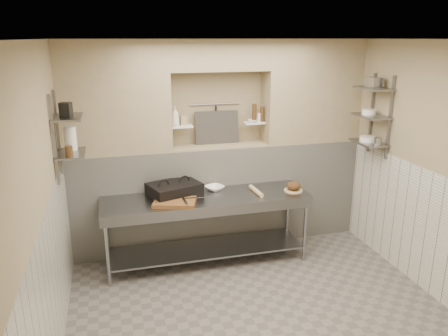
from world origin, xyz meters
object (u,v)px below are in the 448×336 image
object	(u,v)px
panini_press	(174,190)
bowl_alcove	(252,121)
jug_left	(71,138)
cutting_board	(175,202)
prep_table	(207,216)
mixing_bowl	(215,188)
rolling_pin	(256,191)
bottle_soap	(175,116)
bread_loaf	(293,186)

from	to	relation	value
panini_press	bowl_alcove	xyz separation A→B (m)	(1.15, 0.39, 0.75)
bowl_alcove	jug_left	world-z (taller)	jug_left
cutting_board	bowl_alcove	bearing A→B (deg)	29.48
prep_table	cutting_board	bearing A→B (deg)	-162.67
prep_table	mixing_bowl	bearing A→B (deg)	54.83
panini_press	bowl_alcove	world-z (taller)	bowl_alcove
rolling_pin	bowl_alcove	size ratio (longest dim) A/B	3.00
prep_table	rolling_pin	world-z (taller)	rolling_pin
cutting_board	jug_left	world-z (taller)	jug_left
mixing_bowl	bowl_alcove	size ratio (longest dim) A/B	1.89
jug_left	bowl_alcove	bearing A→B (deg)	13.30
mixing_bowl	bottle_soap	distance (m)	1.06
prep_table	jug_left	world-z (taller)	jug_left
panini_press	bread_loaf	size ratio (longest dim) A/B	3.85
bread_loaf	rolling_pin	bearing A→B (deg)	175.05
mixing_bowl	rolling_pin	distance (m)	0.55
prep_table	rolling_pin	distance (m)	0.71
rolling_pin	bread_loaf	world-z (taller)	bread_loaf
bread_loaf	jug_left	distance (m)	2.79
cutting_board	rolling_pin	size ratio (longest dim) A/B	1.33
panini_press	jug_left	distance (m)	1.39
prep_table	bowl_alcove	xyz separation A→B (m)	(0.77, 0.54, 1.09)
panini_press	bread_loaf	world-z (taller)	panini_press
panini_press	mixing_bowl	xyz separation A→B (m)	(0.54, 0.08, -0.05)
panini_press	jug_left	bearing A→B (deg)	168.62
panini_press	bottle_soap	world-z (taller)	bottle_soap
bowl_alcove	mixing_bowl	bearing A→B (deg)	-152.75
prep_table	bread_loaf	distance (m)	1.19
panini_press	rolling_pin	xyz separation A→B (m)	(1.03, -0.16, -0.06)
panini_press	rolling_pin	size ratio (longest dim) A/B	1.95
prep_table	mixing_bowl	world-z (taller)	mixing_bowl
bottle_soap	bread_loaf	bearing A→B (deg)	-22.90
prep_table	rolling_pin	xyz separation A→B (m)	(0.65, -0.02, 0.29)
bread_loaf	mixing_bowl	bearing A→B (deg)	163.60
bottle_soap	bowl_alcove	size ratio (longest dim) A/B	2.06
jug_left	bottle_soap	bearing A→B (deg)	23.48
mixing_bowl	rolling_pin	xyz separation A→B (m)	(0.49, -0.25, -0.00)
rolling_pin	bread_loaf	size ratio (longest dim) A/B	1.97
bread_loaf	bottle_soap	distance (m)	1.78
prep_table	bowl_alcove	distance (m)	1.44
mixing_bowl	prep_table	bearing A→B (deg)	-125.17
mixing_bowl	jug_left	distance (m)	1.90
bread_loaf	bowl_alcove	bearing A→B (deg)	122.01
mixing_bowl	panini_press	bearing A→B (deg)	-171.42
panini_press	bread_loaf	bearing A→B (deg)	-26.56
panini_press	mixing_bowl	distance (m)	0.55
cutting_board	bread_loaf	bearing A→B (deg)	2.51
prep_table	cutting_board	xyz separation A→B (m)	(-0.42, -0.13, 0.28)
jug_left	bread_loaf	bearing A→B (deg)	-1.22
panini_press	cutting_board	size ratio (longest dim) A/B	1.47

